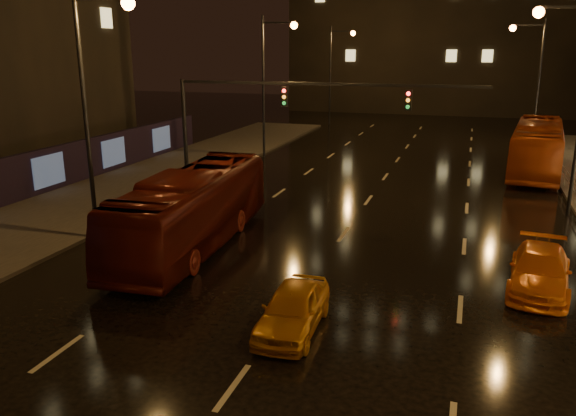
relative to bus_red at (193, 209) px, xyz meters
The scene contains 7 objects.
ground 9.22m from the bus_red, 53.15° to the left, with size 140.00×140.00×0.00m, color black.
sidewalk_left 8.50m from the bus_red, 164.26° to the left, with size 7.00×70.00×0.15m, color #38332D.
traffic_signal 7.94m from the bus_red, 86.95° to the left, with size 15.31×0.32×6.20m.
bus_red is the anchor object (origin of this frame).
bus_curb 24.23m from the bus_red, 53.39° to the left, with size 2.79×11.91×3.32m, color #98350F.
taxi_near 8.21m from the bus_red, 43.20° to the right, with size 1.54×3.82×1.30m, color #C67512.
taxi_far 12.89m from the bus_red, ahead, with size 1.85×4.55×1.32m, color orange.
Camera 1 is at (4.83, -6.63, 7.68)m, focal length 35.00 mm.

